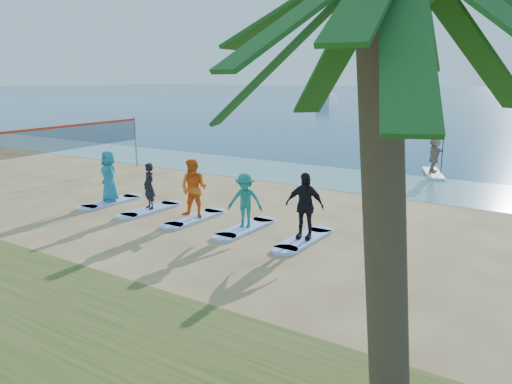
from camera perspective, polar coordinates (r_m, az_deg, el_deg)
The scene contains 16 objects.
ground at distance 14.28m, azimuth -7.51°, elevation -5.35°, with size 600.00×600.00×0.00m, color tan.
shallow_water at distance 22.99m, azimuth 9.82°, elevation 1.54°, with size 600.00×600.00×0.00m, color teal.
volleyball_net at distance 23.24m, azimuth -21.00°, elevation 5.73°, with size 0.97×9.05×2.50m.
paddleboard at distance 25.04m, azimuth 19.57°, elevation 2.02°, with size 0.70×3.00×0.12m, color silver.
paddleboarder at distance 24.89m, azimuth 19.73°, elevation 4.13°, with size 1.62×0.52×1.75m, color tan.
boat_offshore_a at distance 87.04m, azimuth 8.11°, elevation 9.75°, with size 2.28×6.98×1.95m, color silver.
surfboard_0 at distance 18.91m, azimuth -16.23°, elevation -1.11°, with size 0.70×2.20×0.09m, color #A4C4FF.
student_0 at distance 18.71m, azimuth -16.41°, elevation 1.75°, with size 0.90×0.58×1.83m, color teal.
surfboard_1 at distance 17.48m, azimuth -11.99°, elevation -1.99°, with size 0.70×2.20×0.09m, color #A4C4FF.
student_1 at distance 17.29m, azimuth -12.12°, elevation 0.67°, with size 0.57×0.38×1.57m, color black.
surfboard_2 at distance 16.17m, azimuth -7.03°, elevation -3.01°, with size 0.70×2.20×0.09m, color #A4C4FF.
student_2 at distance 15.93m, azimuth -7.12°, elevation 0.40°, with size 0.91×0.71×1.88m, color orange.
surfboard_3 at distance 15.01m, azimuth -1.23°, elevation -4.16°, with size 0.70×2.20×0.09m, color #A4C4FF.
student_3 at distance 14.78m, azimuth -1.25°, elevation -0.98°, with size 1.05×0.60×1.63m, color #1A7E70.
surfboard_4 at distance 14.03m, azimuth 5.48°, elevation -5.44°, with size 0.70×2.20×0.09m, color #A4C4FF.
student_4 at distance 13.75m, azimuth 5.56°, elevation -1.58°, with size 1.09×0.45×1.86m, color black.
Camera 1 is at (8.95, -10.21, 4.42)m, focal length 35.00 mm.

